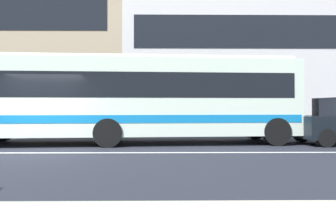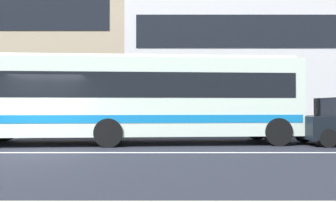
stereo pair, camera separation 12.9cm
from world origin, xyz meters
TOP-DOWN VIEW (x-y plane):
  - ground_plane at (0.00, 0.00)m, footprint 160.00×160.00m
  - lane_centre_line at (0.00, 0.00)m, footprint 60.00×0.16m
  - apartment_block_right at (10.94, 15.89)m, footprint 19.19×9.33m
  - transit_bus at (2.84, 2.50)m, footprint 12.59×3.34m

SIDE VIEW (x-z plane):
  - ground_plane at x=0.00m, z-range 0.00..0.00m
  - lane_centre_line at x=0.00m, z-range 0.00..0.01m
  - transit_bus at x=2.84m, z-range 0.17..3.43m
  - apartment_block_right at x=10.94m, z-range 0.00..10.91m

